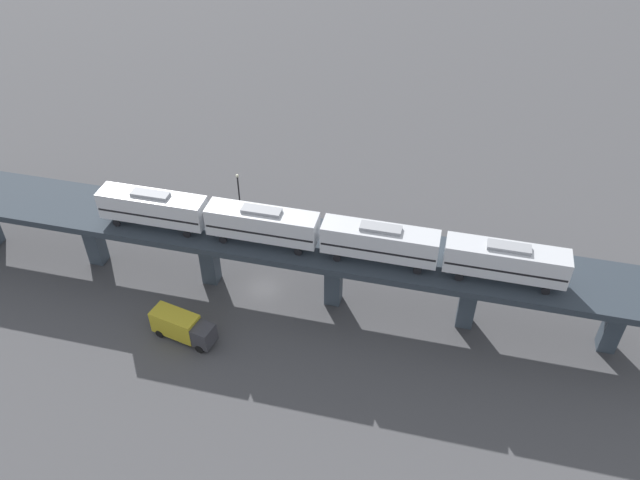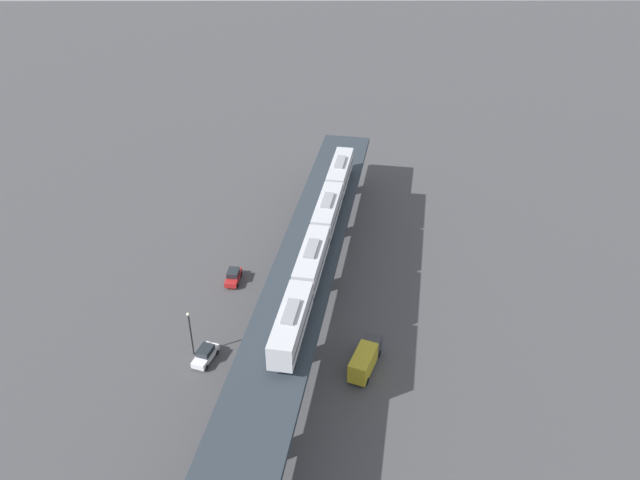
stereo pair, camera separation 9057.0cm
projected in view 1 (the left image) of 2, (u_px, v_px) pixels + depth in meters
The scene contains 7 objects.
ground_plane at pixel (264, 288), 74.29m from camera, with size 400.00×400.00×0.00m, color #424244.
elevated_viaduct at pixel (262, 242), 69.65m from camera, with size 24.42×92.05×8.49m.
subway_train at pixel (320, 232), 64.92m from camera, with size 11.50×49.52×4.45m.
street_car_white at pixel (231, 219), 83.29m from camera, with size 3.16×4.75×1.89m.
street_car_red at pixel (357, 232), 81.18m from camera, with size 2.30×4.56×1.89m.
delivery_truck at pixel (182, 326), 67.19m from camera, with size 4.78×7.52×3.20m.
street_lamp at pixel (239, 192), 82.56m from camera, with size 0.44×0.44×6.94m.
Camera 1 is at (-53.26, -10.04, 51.57)m, focal length 35.00 mm.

